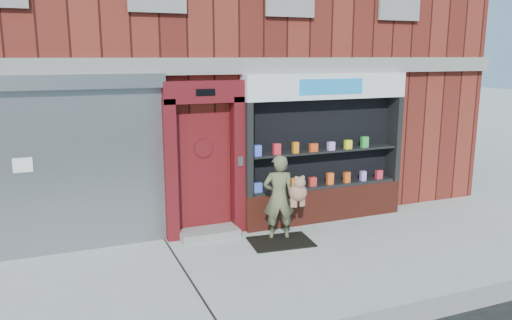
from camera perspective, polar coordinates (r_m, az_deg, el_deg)
ground at (r=8.29m, az=3.19°, el=-11.90°), size 80.00×80.00×0.00m
building at (r=13.27m, az=-8.17°, el=14.59°), size 12.00×8.16×8.00m
shutter_bay at (r=8.92m, az=-20.04°, el=0.68°), size 3.10×0.30×3.04m
red_door_bay at (r=9.26m, az=-5.88°, el=0.07°), size 1.52×0.58×2.90m
pharmacy_bay at (r=10.20m, az=7.76°, el=0.63°), size 3.50×0.41×3.00m
woman at (r=9.17m, az=2.90°, el=-4.17°), size 0.81×0.57×1.58m
doormat at (r=9.21m, az=2.85°, el=-9.31°), size 1.19×0.89×0.03m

